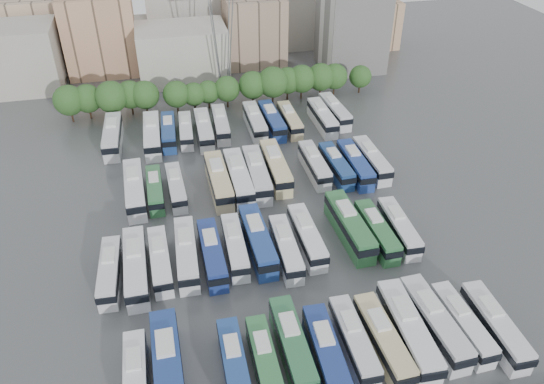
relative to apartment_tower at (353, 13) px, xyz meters
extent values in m
plane|color=#424447|center=(-34.00, -58.00, -13.00)|extent=(220.00, 220.00, 0.00)
cylinder|color=black|center=(-63.80, -15.98, -11.75)|extent=(0.36, 0.36, 2.50)
sphere|color=#234C1E|center=(-63.80, -15.98, -8.35)|extent=(6.00, 6.00, 6.00)
cylinder|color=black|center=(-60.38, -15.25, -11.83)|extent=(0.36, 0.36, 2.35)
sphere|color=#234C1E|center=(-60.38, -15.25, -8.64)|extent=(5.64, 5.64, 5.64)
cylinder|color=black|center=(-55.67, -16.75, -11.69)|extent=(0.36, 0.36, 2.63)
sphere|color=#234C1E|center=(-55.67, -16.75, -8.12)|extent=(6.30, 6.30, 6.30)
cylinder|color=black|center=(-52.13, -15.17, -11.83)|extent=(0.36, 0.36, 2.34)
sphere|color=#234C1E|center=(-52.13, -15.17, -8.66)|extent=(5.60, 5.60, 5.60)
cylinder|color=black|center=(-49.21, -16.18, -11.81)|extent=(0.36, 0.36, 2.38)
sphere|color=#234C1E|center=(-49.21, -16.18, -8.58)|extent=(5.71, 5.71, 5.71)
cylinder|color=black|center=(-43.05, -16.68, -11.87)|extent=(0.36, 0.36, 2.26)
sphere|color=#234C1E|center=(-43.05, -16.68, -8.81)|extent=(5.41, 5.41, 5.41)
cylinder|color=black|center=(-39.50, -16.40, -12.00)|extent=(0.36, 0.36, 1.99)
sphere|color=#234C1E|center=(-39.50, -16.40, -9.30)|extent=(4.78, 4.78, 4.78)
cylinder|color=black|center=(-36.50, -15.81, -12.01)|extent=(0.36, 0.36, 1.97)
sphere|color=#234C1E|center=(-36.50, -15.81, -9.34)|extent=(4.73, 4.73, 4.73)
cylinder|color=black|center=(-32.62, -16.10, -11.90)|extent=(0.36, 0.36, 2.21)
sphere|color=#234C1E|center=(-32.62, -16.10, -8.90)|extent=(5.30, 5.30, 5.30)
cylinder|color=black|center=(-27.27, -16.26, -11.79)|extent=(0.36, 0.36, 2.41)
sphere|color=#234C1E|center=(-27.27, -16.26, -8.52)|extent=(5.79, 5.79, 5.79)
cylinder|color=black|center=(-23.10, -16.83, -11.66)|extent=(0.36, 0.36, 2.67)
sphere|color=#234C1E|center=(-23.10, -16.83, -8.03)|extent=(6.42, 6.42, 6.42)
cylinder|color=black|center=(-19.50, -15.18, -11.83)|extent=(0.36, 0.36, 2.33)
sphere|color=#234C1E|center=(-19.50, -15.18, -8.67)|extent=(5.59, 5.59, 5.59)
cylinder|color=black|center=(-16.50, -15.48, -11.77)|extent=(0.36, 0.36, 2.45)
sphere|color=#234C1E|center=(-16.50, -15.48, -8.44)|extent=(5.89, 5.89, 5.89)
cylinder|color=black|center=(-12.22, -15.41, -11.78)|extent=(0.36, 0.36, 2.44)
sphere|color=#234C1E|center=(-12.22, -15.41, -8.46)|extent=(5.86, 5.86, 5.86)
cylinder|color=black|center=(-9.01, -15.16, -11.85)|extent=(0.36, 0.36, 2.31)
sphere|color=#234C1E|center=(-9.01, -15.16, -8.72)|extent=(5.54, 5.54, 5.54)
cylinder|color=black|center=(-3.11, -15.25, -11.99)|extent=(0.36, 0.36, 2.03)
sphere|color=#234C1E|center=(-3.11, -15.25, -9.24)|extent=(4.86, 4.86, 4.86)
cube|color=#9E998E|center=(-76.00, 4.00, -6.00)|extent=(18.00, 14.00, 14.00)
cube|color=tan|center=(-58.00, 10.00, -4.00)|extent=(16.00, 12.00, 18.00)
cube|color=#ADA89E|center=(-40.00, 2.00, -7.00)|extent=(20.00, 14.00, 12.00)
cube|color=gray|center=(-22.00, 8.00, -5.00)|extent=(14.00, 12.00, 16.00)
cube|color=gray|center=(-36.00, 22.00, -3.00)|extent=(22.00, 16.00, 20.00)
cube|color=tan|center=(-72.00, 20.00, -5.00)|extent=(16.00, 14.00, 16.00)
cube|color=#A39E93|center=(-14.00, 20.00, -6.00)|extent=(18.00, 14.00, 14.00)
cube|color=tan|center=(10.00, 14.00, -7.00)|extent=(14.00, 12.00, 12.00)
cube|color=gray|center=(-48.00, 16.00, -8.00)|extent=(12.00, 10.00, 10.00)
cube|color=silver|center=(0.00, 0.00, 0.00)|extent=(14.00, 14.00, 26.00)
cylinder|color=slate|center=(-34.00, -10.00, 4.00)|extent=(2.90, 2.91, 33.83)
cylinder|color=slate|center=(-34.00, -6.00, 4.00)|extent=(2.90, 2.91, 33.83)
cylinder|color=slate|center=(-30.00, -10.00, 4.00)|extent=(2.90, 2.91, 33.83)
cylinder|color=slate|center=(-30.00, -6.00, 4.00)|extent=(2.90, 2.91, 33.83)
cube|color=white|center=(-52.38, -81.53, -11.47)|extent=(2.32, 10.79, 3.06)
cube|color=black|center=(-52.38, -81.67, -10.89)|extent=(2.42, 10.95, 0.90)
cube|color=silver|center=(-52.38, -80.19, -9.75)|extent=(1.53, 2.88, 0.40)
cube|color=navy|center=(-49.05, -81.14, -11.12)|extent=(3.02, 13.34, 3.77)
cube|color=black|center=(-49.04, -81.30, -10.39)|extent=(3.15, 13.55, 1.11)
cube|color=silver|center=(-49.07, -79.47, -8.99)|extent=(1.93, 3.57, 0.49)
cube|color=navy|center=(-42.24, -82.13, -11.46)|extent=(2.43, 10.92, 3.09)
cube|color=black|center=(-42.24, -82.26, -10.87)|extent=(2.55, 11.09, 0.91)
cube|color=silver|center=(-42.22, -80.76, -9.71)|extent=(1.58, 2.92, 0.40)
cube|color=#317341|center=(-39.01, -82.27, -11.50)|extent=(2.35, 10.63, 3.01)
cube|color=black|center=(-39.01, -82.40, -10.92)|extent=(2.45, 10.79, 0.88)
cube|color=silver|center=(-38.99, -80.94, -9.80)|extent=(1.53, 2.84, 0.39)
cube|color=#2D6941|center=(-35.65, -81.01, -11.31)|extent=(2.55, 11.92, 3.38)
cube|color=black|center=(-35.65, -81.16, -10.67)|extent=(2.67, 12.10, 0.99)
cube|color=silver|center=(-35.65, -79.52, -9.40)|extent=(1.69, 3.18, 0.44)
cube|color=navy|center=(-32.40, -83.12, -11.31)|extent=(3.00, 12.03, 3.38)
cube|color=black|center=(-32.40, -83.27, -10.66)|extent=(3.13, 12.21, 1.00)
cube|color=silver|center=(-32.34, -81.63, -9.40)|extent=(1.82, 3.25, 0.44)
cube|color=silver|center=(-28.86, -81.78, -11.43)|extent=(2.47, 11.09, 3.13)
cube|color=black|center=(-28.86, -81.92, -10.83)|extent=(2.58, 11.25, 0.92)
cube|color=silver|center=(-28.85, -80.40, -9.66)|extent=(1.60, 2.97, 0.41)
cube|color=#CDBF8D|center=(-25.69, -82.52, -11.35)|extent=(2.82, 11.71, 3.30)
cube|color=black|center=(-25.69, -82.66, -10.72)|extent=(2.94, 11.88, 0.97)
cube|color=silver|center=(-25.74, -81.06, -9.49)|extent=(1.74, 3.15, 0.43)
cube|color=silver|center=(-22.55, -82.00, -11.17)|extent=(3.20, 12.98, 3.65)
cube|color=black|center=(-22.56, -82.16, -10.47)|extent=(3.33, 13.18, 1.07)
cube|color=silver|center=(-22.50, -80.39, -9.11)|extent=(1.95, 3.50, 0.47)
cube|color=silver|center=(-19.09, -81.52, -11.24)|extent=(3.17, 12.53, 3.52)
cube|color=black|center=(-19.08, -81.68, -10.57)|extent=(3.30, 12.72, 1.04)
cube|color=silver|center=(-19.15, -79.97, -9.25)|extent=(1.90, 3.39, 0.46)
cube|color=silver|center=(-15.93, -82.21, -11.46)|extent=(2.70, 10.95, 3.08)
cube|color=black|center=(-15.92, -82.35, -10.87)|extent=(2.81, 11.11, 0.91)
cube|color=silver|center=(-15.97, -80.85, -9.72)|extent=(1.64, 2.95, 0.40)
cube|color=silver|center=(-12.51, -83.42, -11.37)|extent=(2.63, 11.53, 3.25)
cube|color=black|center=(-12.52, -83.56, -10.75)|extent=(2.75, 11.70, 0.96)
cube|color=silver|center=(-12.49, -81.98, -9.53)|extent=(1.68, 3.09, 0.42)
cube|color=silver|center=(-55.36, -64.41, -11.44)|extent=(2.84, 11.10, 3.12)
cube|color=black|center=(-55.37, -64.55, -10.85)|extent=(2.96, 11.27, 0.92)
cube|color=silver|center=(-55.30, -63.04, -9.68)|extent=(1.69, 3.00, 0.40)
cube|color=silver|center=(-52.09, -64.52, -11.20)|extent=(2.91, 12.78, 3.61)
cube|color=black|center=(-52.09, -64.68, -10.51)|extent=(3.04, 12.97, 1.06)
cube|color=silver|center=(-52.11, -62.93, -9.16)|extent=(1.86, 3.43, 0.47)
cube|color=silver|center=(-48.99, -63.71, -11.43)|extent=(2.69, 11.18, 3.15)
cube|color=black|center=(-48.98, -63.84, -10.82)|extent=(2.81, 11.35, 0.93)
cube|color=silver|center=(-49.03, -62.32, -9.65)|extent=(1.66, 3.01, 0.41)
cube|color=silver|center=(-45.50, -63.27, -11.28)|extent=(2.99, 12.25, 3.45)
cube|color=black|center=(-45.51, -63.42, -10.62)|extent=(3.12, 12.44, 1.01)
cube|color=silver|center=(-45.45, -61.75, -9.33)|extent=(1.83, 3.30, 0.45)
cube|color=navy|center=(-42.20, -64.03, -11.33)|extent=(2.64, 11.82, 3.34)
cube|color=black|center=(-42.20, -64.18, -10.69)|extent=(2.76, 12.00, 0.98)
cube|color=silver|center=(-42.22, -62.56, -9.44)|extent=(1.71, 3.16, 0.43)
cube|color=silver|center=(-38.98, -63.10, -11.41)|extent=(2.65, 11.26, 3.17)
cube|color=black|center=(-38.98, -63.24, -10.81)|extent=(2.77, 11.43, 0.93)
cube|color=silver|center=(-38.94, -61.70, -9.62)|extent=(1.66, 3.03, 0.41)
cube|color=navy|center=(-35.76, -62.82, -11.19)|extent=(3.03, 12.82, 3.61)
cube|color=black|center=(-35.75, -62.98, -10.50)|extent=(3.16, 13.02, 1.06)
cube|color=silver|center=(-35.80, -61.22, -9.15)|extent=(1.89, 3.45, 0.47)
cube|color=silver|center=(-32.36, -65.03, -11.39)|extent=(2.67, 11.43, 3.22)
cube|color=black|center=(-32.37, -65.17, -10.77)|extent=(2.79, 11.60, 0.95)
cube|color=silver|center=(-32.33, -63.60, -9.57)|extent=(1.68, 3.07, 0.42)
cube|color=white|center=(-28.94, -63.35, -11.34)|extent=(2.60, 11.71, 3.31)
cube|color=black|center=(-28.94, -63.50, -10.71)|extent=(2.72, 11.89, 0.97)
cube|color=silver|center=(-28.96, -61.89, -9.48)|extent=(1.69, 3.13, 0.43)
cube|color=#2E6B3B|center=(-22.50, -62.64, -11.13)|extent=(3.21, 13.30, 3.75)
cube|color=black|center=(-22.50, -62.81, -10.41)|extent=(3.35, 13.50, 1.10)
cube|color=silver|center=(-22.56, -60.99, -9.01)|extent=(1.98, 3.58, 0.48)
cube|color=#2E6D3C|center=(-19.06, -64.32, -11.37)|extent=(2.57, 11.51, 3.25)
cube|color=black|center=(-19.06, -64.47, -10.75)|extent=(2.69, 11.68, 0.96)
cube|color=silver|center=(-19.08, -62.89, -9.54)|extent=(1.66, 3.08, 0.42)
cube|color=silver|center=(-15.67, -64.23, -11.41)|extent=(2.82, 11.33, 3.19)
cube|color=black|center=(-15.67, -64.37, -10.80)|extent=(2.94, 11.50, 0.94)
cube|color=silver|center=(-15.61, -62.82, -9.61)|extent=(1.71, 3.06, 0.41)
cube|color=silver|center=(-51.97, -46.35, -11.15)|extent=(3.21, 13.17, 3.71)
cube|color=black|center=(-51.97, -46.51, -10.44)|extent=(3.35, 13.37, 1.09)
cube|color=silver|center=(-52.03, -44.71, -9.05)|extent=(1.97, 3.55, 0.48)
cube|color=#2F6F3E|center=(-48.92, -46.66, -11.50)|extent=(2.33, 10.61, 3.00)
cube|color=black|center=(-48.92, -46.80, -10.92)|extent=(2.44, 10.77, 0.88)
cube|color=silver|center=(-48.93, -45.34, -9.80)|extent=(1.52, 2.84, 0.39)
cube|color=silver|center=(-45.64, -46.67, -11.48)|extent=(2.68, 10.83, 3.05)
cube|color=black|center=(-45.63, -46.80, -10.89)|extent=(2.79, 11.00, 0.90)
cube|color=silver|center=(-45.69, -45.32, -9.76)|extent=(1.63, 2.92, 0.39)
cube|color=beige|center=(-38.86, -46.85, -11.13)|extent=(3.02, 13.22, 3.73)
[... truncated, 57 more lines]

